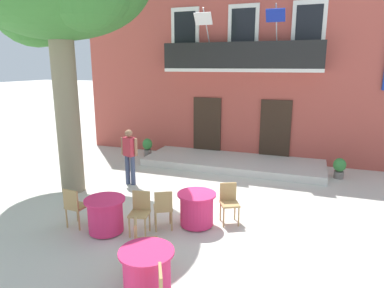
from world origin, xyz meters
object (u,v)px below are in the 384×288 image
cafe_chair_middle_0 (229,200)px  cafe_table_front (147,272)px  cafe_chair_near_tree_1 (140,210)px  ground_planter_right (339,167)px  cafe_table_near_tree (106,215)px  cafe_table_middle (197,209)px  cafe_chair_front_0 (142,240)px  pedestrian_near_entrance (130,154)px  cafe_chair_near_tree_0 (75,205)px  cafe_chair_middle_1 (163,207)px  ground_planter_left (147,146)px

cafe_chair_middle_0 → cafe_table_front: bearing=-101.5°
cafe_chair_near_tree_1 → ground_planter_right: bearing=51.7°
cafe_table_near_tree → cafe_table_middle: (1.74, 0.95, 0.00)m
cafe_chair_front_0 → cafe_table_front: bearing=-56.5°
ground_planter_right → pedestrian_near_entrance: pedestrian_near_entrance is taller
cafe_chair_near_tree_0 → cafe_table_middle: (2.49, 0.99, -0.14)m
cafe_chair_middle_1 → cafe_table_near_tree: bearing=-154.8°
cafe_chair_front_0 → cafe_chair_middle_1: bearing=99.7°
cafe_chair_middle_0 → ground_planter_right: 4.93m
pedestrian_near_entrance → cafe_table_middle: bearing=-34.3°
cafe_chair_front_0 → ground_planter_left: 7.58m
cafe_table_near_tree → cafe_chair_near_tree_0: size_ratio=0.95×
cafe_table_front → cafe_chair_near_tree_0: bearing=149.4°
ground_planter_left → pedestrian_near_entrance: 3.25m
cafe_chair_middle_0 → cafe_chair_near_tree_1: bearing=-145.3°
cafe_chair_middle_0 → cafe_chair_front_0: size_ratio=1.00×
cafe_chair_near_tree_0 → cafe_chair_near_tree_1: (1.47, 0.26, 0.00)m
cafe_chair_near_tree_0 → ground_planter_left: cafe_chair_near_tree_0 is taller
cafe_chair_middle_0 → cafe_chair_middle_1: size_ratio=1.00×
ground_planter_right → cafe_table_near_tree: bearing=-131.6°
cafe_chair_near_tree_1 → cafe_chair_middle_1: bearing=37.4°
cafe_table_near_tree → cafe_chair_middle_1: cafe_chair_middle_1 is taller
cafe_chair_middle_0 → cafe_table_middle: bearing=-147.1°
ground_planter_left → cafe_chair_front_0: bearing=-63.7°
cafe_chair_front_0 → ground_planter_left: (-3.37, 6.79, -0.13)m
cafe_chair_middle_1 → cafe_chair_front_0: bearing=-80.3°
cafe_chair_front_0 → pedestrian_near_entrance: size_ratio=0.54×
cafe_chair_near_tree_0 → cafe_chair_front_0: 2.29m
cafe_table_near_tree → ground_planter_right: 7.44m
ground_planter_left → ground_planter_right: 6.95m
cafe_chair_middle_1 → cafe_chair_front_0: 1.46m
pedestrian_near_entrance → ground_planter_left: bearing=107.9°
cafe_table_front → ground_planter_right: 7.78m
cafe_chair_middle_0 → cafe_chair_middle_1: 1.51m
cafe_chair_near_tree_0 → pedestrian_near_entrance: (-0.27, 2.87, 0.42)m
cafe_table_middle → ground_planter_left: bearing=127.2°
cafe_table_middle → pedestrian_near_entrance: size_ratio=0.51×
cafe_table_middle → cafe_chair_near_tree_0: bearing=-158.2°
cafe_chair_near_tree_1 → cafe_chair_front_0: bearing=-60.5°
cafe_table_middle → pedestrian_near_entrance: pedestrian_near_entrance is taller
cafe_chair_middle_0 → ground_planter_right: size_ratio=1.39×
pedestrian_near_entrance → cafe_chair_front_0: bearing=-57.5°
cafe_chair_front_0 → ground_planter_left: bearing=116.3°
cafe_chair_near_tree_0 → cafe_chair_middle_1: same height
cafe_chair_middle_1 → cafe_chair_front_0: size_ratio=1.00×
cafe_table_near_tree → cafe_chair_near_tree_1: bearing=17.2°
ground_planter_left → cafe_table_near_tree: bearing=-71.2°
cafe_table_near_tree → cafe_table_front: (1.78, -1.54, 0.00)m
cafe_chair_near_tree_0 → ground_planter_right: bearing=44.5°
pedestrian_near_entrance → cafe_chair_near_tree_0: bearing=-84.7°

